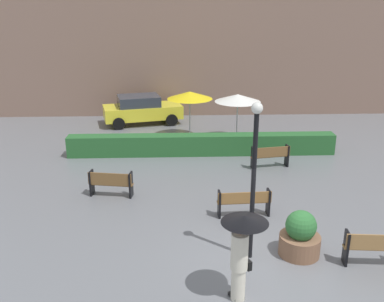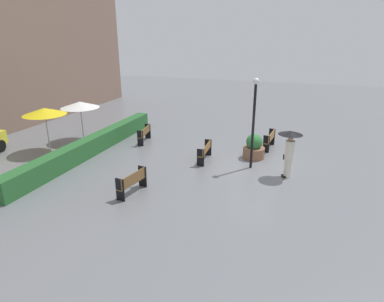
% 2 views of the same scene
% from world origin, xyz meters
% --- Properties ---
extents(ground_plane, '(60.00, 60.00, 0.00)m').
position_xyz_m(ground_plane, '(0.00, 0.00, 0.00)').
color(ground_plane, slate).
extents(bench_back_row, '(1.60, 0.58, 0.89)m').
position_xyz_m(bench_back_row, '(1.74, 6.68, 0.53)').
color(bench_back_row, brown).
rests_on(bench_back_row, ground).
extents(bench_near_right, '(1.59, 0.47, 0.92)m').
position_xyz_m(bench_near_right, '(2.93, -0.27, 0.55)').
color(bench_near_right, '#9E7242').
rests_on(bench_near_right, ground).
extents(bench_mid_center, '(1.68, 0.43, 0.85)m').
position_xyz_m(bench_mid_center, '(0.04, 2.52, 0.51)').
color(bench_mid_center, olive).
rests_on(bench_mid_center, ground).
extents(bench_far_left, '(1.54, 0.60, 0.89)m').
position_xyz_m(bench_far_left, '(-4.31, 4.16, 0.51)').
color(bench_far_left, brown).
rests_on(bench_far_left, ground).
extents(pedestrian_with_umbrella, '(1.03, 1.03, 2.07)m').
position_xyz_m(pedestrian_with_umbrella, '(-0.66, -1.43, 1.37)').
color(pedestrian_with_umbrella, silver).
rests_on(pedestrian_with_umbrella, ground).
extents(planter_pot, '(1.08, 1.08, 1.25)m').
position_xyz_m(planter_pot, '(1.17, 0.31, 0.53)').
color(planter_pot, brown).
rests_on(planter_pot, ground).
extents(lamp_post, '(0.28, 0.28, 4.14)m').
position_xyz_m(lamp_post, '(-0.15, 0.24, 2.52)').
color(lamp_post, black).
rests_on(lamp_post, ground).
extents(patio_umbrella_yellow, '(2.17, 2.17, 2.35)m').
position_xyz_m(patio_umbrella_yellow, '(-1.37, 10.73, 2.17)').
color(patio_umbrella_yellow, silver).
rests_on(patio_umbrella_yellow, ground).
extents(patio_umbrella_white, '(2.16, 2.16, 2.30)m').
position_xyz_m(patio_umbrella_white, '(0.86, 10.24, 2.12)').
color(patio_umbrella_white, silver).
rests_on(patio_umbrella_white, ground).
extents(hedge_strip, '(11.64, 0.70, 0.90)m').
position_xyz_m(hedge_strip, '(-0.93, 8.40, 0.45)').
color(hedge_strip, '#28602D').
rests_on(hedge_strip, ground).
extents(building_facade, '(28.00, 1.20, 10.43)m').
position_xyz_m(building_facade, '(0.00, 16.00, 5.21)').
color(building_facade, '#846656').
rests_on(building_facade, ground).
extents(parked_car, '(4.49, 2.72, 1.57)m').
position_xyz_m(parked_car, '(-3.92, 13.66, 0.82)').
color(parked_car, yellow).
rests_on(parked_car, ground).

